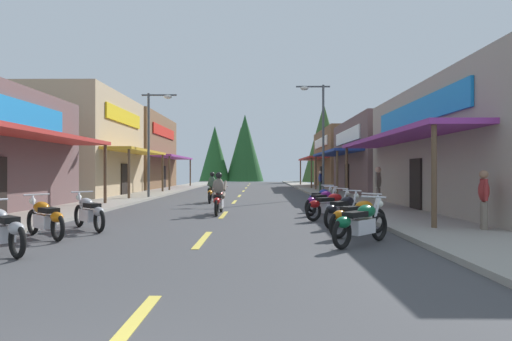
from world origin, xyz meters
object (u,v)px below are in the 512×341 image
object	(u,v)px
motorcycle_parked_right_5	(321,199)
motorcycle_parked_left_1	(45,218)
streetlamp_right	(319,125)
pedestrian_strolling	(484,197)
rider_cruising_trailing	(212,190)
motorcycle_parked_right_2	(343,210)
rider_cruising_lead	(219,197)
motorcycle_parked_left_0	(2,229)
pedestrian_waiting	(320,180)
motorcycle_parked_right_0	(361,222)
pedestrian_by_shop	(378,184)
streetlamp_left	(154,130)
motorcycle_parked_right_4	(322,201)
motorcycle_parked_right_1	(358,216)
motorcycle_parked_right_3	(330,205)
motorcycle_parked_left_2	(89,212)

from	to	relation	value
motorcycle_parked_right_5	motorcycle_parked_left_1	bearing A→B (deg)	169.84
streetlamp_right	pedestrian_strolling	world-z (taller)	streetlamp_right
rider_cruising_trailing	motorcycle_parked_right_2	bearing A→B (deg)	-148.57
streetlamp_right	rider_cruising_lead	size ratio (longest dim) A/B	3.18
motorcycle_parked_left_0	pedestrian_waiting	world-z (taller)	pedestrian_waiting
rider_cruising_lead	rider_cruising_trailing	size ratio (longest dim) A/B	1.00
motorcycle_parked_right_5	rider_cruising_lead	bearing A→B (deg)	147.96
motorcycle_parked_right_0	pedestrian_by_shop	world-z (taller)	pedestrian_by_shop
streetlamp_left	motorcycle_parked_left_0	bearing A→B (deg)	-85.76
motorcycle_parked_right_0	motorcycle_parked_right_2	xyz separation A→B (m)	(0.22, 2.97, 0.00)
motorcycle_parked_right_4	motorcycle_parked_left_0	bearing A→B (deg)	178.69
streetlamp_left	motorcycle_parked_right_0	size ratio (longest dim) A/B	3.85
motorcycle_parked_right_1	pedestrian_waiting	world-z (taller)	pedestrian_waiting
streetlamp_left	pedestrian_by_shop	distance (m)	13.19
motorcycle_parked_right_5	rider_cruising_lead	distance (m)	4.27
streetlamp_right	motorcycle_parked_left_0	distance (m)	19.20
pedestrian_by_shop	pedestrian_strolling	xyz separation A→B (m)	(0.71, -6.83, -0.11)
streetlamp_right	motorcycle_parked_left_1	xyz separation A→B (m)	(-8.66, -14.90, -3.87)
motorcycle_parked_right_4	motorcycle_parked_right_5	bearing A→B (deg)	37.31
motorcycle_parked_right_1	pedestrian_strolling	world-z (taller)	pedestrian_strolling
motorcycle_parked_right_1	motorcycle_parked_left_0	xyz separation A→B (m)	(-7.43, -2.30, 0.00)
motorcycle_parked_left_0	pedestrian_strolling	world-z (taller)	pedestrian_strolling
motorcycle_parked_right_0	pedestrian_by_shop	distance (m)	8.89
motorcycle_parked_right_3	pedestrian_strolling	bearing A→B (deg)	-75.89
motorcycle_parked_left_0	motorcycle_parked_right_1	bearing A→B (deg)	-124.59
streetlamp_right	motorcycle_parked_right_0	bearing A→B (deg)	-94.87
motorcycle_parked_right_4	motorcycle_parked_right_5	world-z (taller)	same
motorcycle_parked_right_0	motorcycle_parked_left_1	distance (m)	7.37
motorcycle_parked_right_0	motorcycle_parked_right_3	world-z (taller)	same
pedestrian_by_shop	pedestrian_waiting	world-z (taller)	pedestrian_by_shop
motorcycle_parked_right_1	rider_cruising_trailing	size ratio (longest dim) A/B	0.82
pedestrian_waiting	pedestrian_strolling	distance (m)	19.37
streetlamp_left	motorcycle_parked_left_0	xyz separation A→B (m)	(1.17, -15.82, -3.50)
motorcycle_parked_right_2	motorcycle_parked_right_5	xyz separation A→B (m)	(0.07, 4.76, 0.00)
streetlamp_left	rider_cruising_trailing	size ratio (longest dim) A/B	2.86
streetlamp_right	motorcycle_parked_left_1	distance (m)	17.66
motorcycle_parked_right_3	motorcycle_parked_left_2	world-z (taller)	same
motorcycle_parked_right_3	motorcycle_parked_right_5	distance (m)	3.13
motorcycle_parked_left_1	streetlamp_left	bearing A→B (deg)	-44.22
motorcycle_parked_left_1	pedestrian_strolling	size ratio (longest dim) A/B	1.03
motorcycle_parked_right_3	motorcycle_parked_right_5	world-z (taller)	same
streetlamp_right	motorcycle_parked_right_1	bearing A→B (deg)	-94.32
motorcycle_parked_left_2	pedestrian_waiting	world-z (taller)	pedestrian_waiting
rider_cruising_lead	motorcycle_parked_right_4	bearing A→B (deg)	-89.56
streetlamp_right	motorcycle_parked_right_5	world-z (taller)	streetlamp_right
rider_cruising_lead	motorcycle_parked_right_5	bearing A→B (deg)	-68.95
motorcycle_parked_left_2	rider_cruising_trailing	distance (m)	10.04
motorcycle_parked_left_0	pedestrian_by_shop	world-z (taller)	pedestrian_by_shop
motorcycle_parked_left_2	rider_cruising_trailing	bearing A→B (deg)	-55.32
motorcycle_parked_right_4	pedestrian_waiting	distance (m)	14.84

